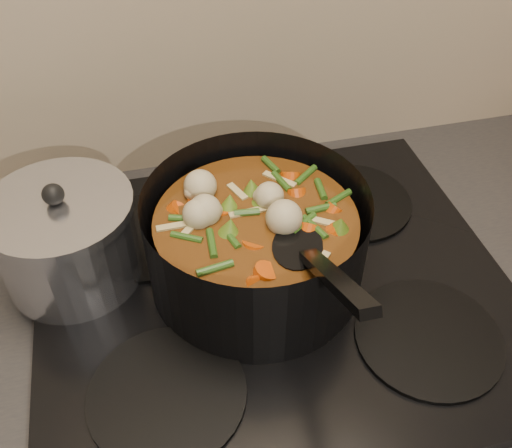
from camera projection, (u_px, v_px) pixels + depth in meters
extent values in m
cube|color=black|center=(274.00, 305.00, 0.79)|extent=(2.64, 0.64, 0.05)
cube|color=black|center=(274.00, 289.00, 0.77)|extent=(0.62, 0.54, 0.02)
cylinder|color=black|center=(167.00, 394.00, 0.64)|extent=(0.18, 0.18, 0.01)
cylinder|color=black|center=(429.00, 337.00, 0.70)|extent=(0.18, 0.18, 0.01)
cylinder|color=black|center=(144.00, 236.00, 0.82)|extent=(0.18, 0.18, 0.01)
cylinder|color=black|center=(352.00, 201.00, 0.88)|extent=(0.18, 0.18, 0.01)
cylinder|color=black|center=(256.00, 239.00, 0.72)|extent=(0.33, 0.33, 0.14)
cylinder|color=black|center=(256.00, 274.00, 0.77)|extent=(0.27, 0.27, 0.01)
cylinder|color=#5A2E0F|center=(256.00, 246.00, 0.73)|extent=(0.25, 0.25, 0.10)
cylinder|color=#D33E09|center=(285.00, 215.00, 0.71)|extent=(0.03, 0.03, 0.03)
cylinder|color=#D33E09|center=(278.00, 189.00, 0.74)|extent=(0.04, 0.04, 0.03)
cylinder|color=#D33E09|center=(224.00, 176.00, 0.76)|extent=(0.04, 0.04, 0.03)
cylinder|color=#D33E09|center=(215.00, 214.00, 0.71)|extent=(0.03, 0.03, 0.03)
cylinder|color=#D33E09|center=(202.00, 250.00, 0.66)|extent=(0.04, 0.03, 0.03)
cylinder|color=#D33E09|center=(256.00, 242.00, 0.67)|extent=(0.04, 0.04, 0.03)
cylinder|color=#D33E09|center=(300.00, 245.00, 0.67)|extent=(0.03, 0.04, 0.03)
cylinder|color=#D33E09|center=(331.00, 209.00, 0.72)|extent=(0.03, 0.03, 0.03)
cylinder|color=#D33E09|center=(274.00, 196.00, 0.73)|extent=(0.04, 0.04, 0.03)
cylinder|color=#D33E09|center=(230.00, 182.00, 0.75)|extent=(0.04, 0.04, 0.03)
cylinder|color=#D33E09|center=(227.00, 215.00, 0.71)|extent=(0.03, 0.03, 0.03)
cylinder|color=#D33E09|center=(211.00, 243.00, 0.67)|extent=(0.04, 0.04, 0.03)
sphere|color=tan|center=(302.00, 205.00, 0.70)|extent=(0.04, 0.04, 0.04)
sphere|color=tan|center=(243.00, 183.00, 0.73)|extent=(0.04, 0.04, 0.04)
sphere|color=tan|center=(210.00, 224.00, 0.68)|extent=(0.04, 0.04, 0.04)
sphere|color=tan|center=(276.00, 244.00, 0.65)|extent=(0.04, 0.04, 0.04)
sphere|color=tan|center=(298.00, 199.00, 0.71)|extent=(0.04, 0.04, 0.04)
cone|color=#52761D|center=(284.00, 260.00, 0.64)|extent=(0.04, 0.04, 0.03)
cone|color=#52761D|center=(312.00, 197.00, 0.72)|extent=(0.04, 0.04, 0.03)
cone|color=#52761D|center=(226.00, 180.00, 0.75)|extent=(0.04, 0.04, 0.03)
cone|color=#52761D|center=(198.00, 241.00, 0.66)|extent=(0.04, 0.04, 0.03)
cone|color=#52761D|center=(297.00, 254.00, 0.65)|extent=(0.04, 0.04, 0.03)
cylinder|color=#345819|center=(273.00, 197.00, 0.72)|extent=(0.01, 0.04, 0.01)
cylinder|color=#345819|center=(238.00, 170.00, 0.76)|extent=(0.03, 0.03, 0.01)
cylinder|color=#345819|center=(203.00, 196.00, 0.73)|extent=(0.04, 0.02, 0.01)
cylinder|color=#345819|center=(207.00, 226.00, 0.69)|extent=(0.02, 0.04, 0.01)
cylinder|color=#345819|center=(238.00, 238.00, 0.67)|extent=(0.02, 0.04, 0.01)
cylinder|color=#345819|center=(278.00, 274.00, 0.63)|extent=(0.04, 0.02, 0.01)
cylinder|color=#345819|center=(314.00, 239.00, 0.67)|extent=(0.03, 0.03, 0.01)
cylinder|color=#345819|center=(303.00, 208.00, 0.71)|extent=(0.01, 0.04, 0.01)
cylinder|color=#345819|center=(272.00, 197.00, 0.72)|extent=(0.04, 0.03, 0.01)
cylinder|color=#345819|center=(237.00, 170.00, 0.76)|extent=(0.04, 0.02, 0.01)
cylinder|color=#345819|center=(202.00, 197.00, 0.72)|extent=(0.02, 0.04, 0.01)
cylinder|color=#345819|center=(208.00, 226.00, 0.68)|extent=(0.03, 0.04, 0.01)
cylinder|color=#345819|center=(239.00, 239.00, 0.67)|extent=(0.04, 0.02, 0.01)
cylinder|color=#345819|center=(281.00, 273.00, 0.63)|extent=(0.03, 0.03, 0.01)
cylinder|color=#345819|center=(315.00, 238.00, 0.67)|extent=(0.01, 0.04, 0.01)
cube|color=tan|center=(204.00, 204.00, 0.72)|extent=(0.04, 0.01, 0.00)
cube|color=tan|center=(219.00, 249.00, 0.66)|extent=(0.02, 0.04, 0.00)
cube|color=tan|center=(290.00, 251.00, 0.66)|extent=(0.04, 0.03, 0.00)
cube|color=tan|center=(309.00, 206.00, 0.71)|extent=(0.04, 0.03, 0.00)
cube|color=tan|center=(256.00, 181.00, 0.75)|extent=(0.03, 0.04, 0.00)
cube|color=tan|center=(203.00, 206.00, 0.71)|extent=(0.04, 0.02, 0.00)
cube|color=tan|center=(221.00, 251.00, 0.66)|extent=(0.01, 0.04, 0.00)
ellipsoid|color=black|center=(297.00, 247.00, 0.66)|extent=(0.09, 0.09, 0.01)
cube|color=black|center=(334.00, 279.00, 0.56)|extent=(0.02, 0.17, 0.10)
cylinder|color=silver|center=(69.00, 243.00, 0.74)|extent=(0.18, 0.18, 0.11)
cylinder|color=silver|center=(57.00, 207.00, 0.70)|extent=(0.19, 0.19, 0.01)
sphere|color=black|center=(53.00, 194.00, 0.68)|extent=(0.03, 0.03, 0.03)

